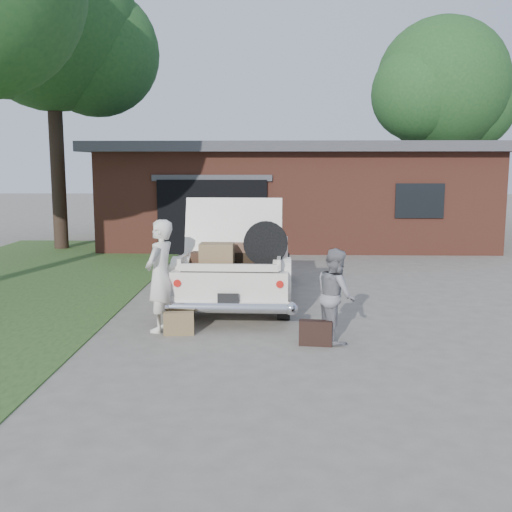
{
  "coord_description": "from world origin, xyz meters",
  "views": [
    {
      "loc": [
        0.3,
        -9.43,
        2.64
      ],
      "look_at": [
        0.0,
        0.6,
        1.1
      ],
      "focal_mm": 42.0,
      "sensor_mm": 36.0,
      "label": 1
    }
  ],
  "objects": [
    {
      "name": "suitcase_left",
      "position": [
        -1.18,
        -0.41,
        0.18
      ],
      "size": [
        0.49,
        0.21,
        0.36
      ],
      "primitive_type": "cube",
      "rotation": [
        0.0,
        0.0,
        0.12
      ],
      "color": "olive",
      "rests_on": "ground"
    },
    {
      "name": "woman_right",
      "position": [
        1.23,
        -0.66,
        0.71
      ],
      "size": [
        0.68,
        0.79,
        1.41
      ],
      "primitive_type": "imported",
      "rotation": [
        0.0,
        0.0,
        1.81
      ],
      "color": "gray",
      "rests_on": "ground"
    },
    {
      "name": "suitcase_right",
      "position": [
        0.92,
        -0.89,
        0.19
      ],
      "size": [
        0.5,
        0.21,
        0.37
      ],
      "primitive_type": "cube",
      "rotation": [
        0.0,
        0.0,
        -0.12
      ],
      "color": "black",
      "rests_on": "ground"
    },
    {
      "name": "house",
      "position": [
        0.98,
        11.47,
        1.67
      ],
      "size": [
        12.8,
        7.8,
        3.3
      ],
      "color": "brown",
      "rests_on": "ground"
    },
    {
      "name": "grass_strip",
      "position": [
        -5.5,
        3.0,
        0.01
      ],
      "size": [
        6.0,
        16.0,
        0.02
      ],
      "primitive_type": "cube",
      "color": "#2D4C1E",
      "rests_on": "ground"
    },
    {
      "name": "sedan",
      "position": [
        -0.36,
        2.26,
        0.75
      ],
      "size": [
        2.1,
        5.14,
        2.07
      ],
      "rotation": [
        0.0,
        0.0,
        -0.02
      ],
      "color": "white",
      "rests_on": "ground"
    },
    {
      "name": "tree_right",
      "position": [
        7.46,
        16.82,
        5.71
      ],
      "size": [
        6.43,
        5.59,
        8.76
      ],
      "color": "#38281E",
      "rests_on": "ground"
    },
    {
      "name": "ground",
      "position": [
        0.0,
        0.0,
        0.0
      ],
      "size": [
        90.0,
        90.0,
        0.0
      ],
      "primitive_type": "plane",
      "color": "gray",
      "rests_on": "ground"
    },
    {
      "name": "woman_left",
      "position": [
        -1.5,
        -0.17,
        0.89
      ],
      "size": [
        0.61,
        0.75,
        1.79
      ],
      "primitive_type": "imported",
      "rotation": [
        0.0,
        0.0,
        -1.89
      ],
      "color": "silver",
      "rests_on": "ground"
    },
    {
      "name": "tree_back",
      "position": [
        -6.33,
        9.12,
        6.55
      ],
      "size": [
        6.01,
        5.23,
        9.46
      ],
      "color": "#38281E",
      "rests_on": "ground"
    }
  ]
}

